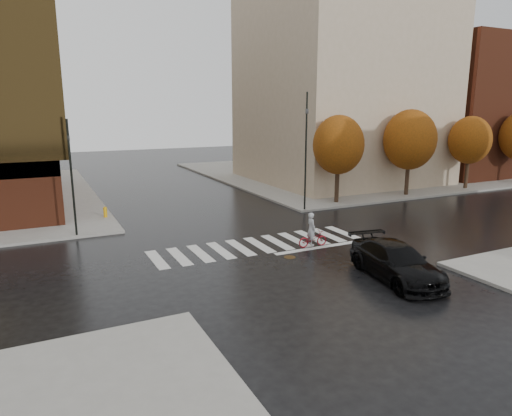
{
  "coord_description": "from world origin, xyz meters",
  "views": [
    {
      "loc": [
        -10.41,
        -20.37,
        7.18
      ],
      "look_at": [
        -0.11,
        0.65,
        2.0
      ],
      "focal_mm": 32.0,
      "sensor_mm": 36.0,
      "label": 1
    }
  ],
  "objects_px": {
    "sedan": "(396,262)",
    "traffic_light_ne": "(306,143)",
    "traffic_light_nw": "(71,172)",
    "cyclist": "(312,235)",
    "fire_hydrant": "(105,211)"
  },
  "relations": [
    {
      "from": "traffic_light_nw",
      "to": "traffic_light_ne",
      "type": "bearing_deg",
      "value": 92.86
    },
    {
      "from": "sedan",
      "to": "cyclist",
      "type": "relative_size",
      "value": 2.85
    },
    {
      "from": "traffic_light_nw",
      "to": "cyclist",
      "type": "bearing_deg",
      "value": 59.19
    },
    {
      "from": "traffic_light_nw",
      "to": "fire_hydrant",
      "type": "relative_size",
      "value": 9.12
    },
    {
      "from": "traffic_light_ne",
      "to": "fire_hydrant",
      "type": "height_order",
      "value": "traffic_light_ne"
    },
    {
      "from": "traffic_light_nw",
      "to": "traffic_light_ne",
      "type": "xyz_separation_m",
      "value": [
        15.07,
        -0.0,
        1.09
      ]
    },
    {
      "from": "fire_hydrant",
      "to": "cyclist",
      "type": "bearing_deg",
      "value": -51.14
    },
    {
      "from": "traffic_light_ne",
      "to": "traffic_light_nw",
      "type": "bearing_deg",
      "value": -10.07
    },
    {
      "from": "sedan",
      "to": "traffic_light_ne",
      "type": "height_order",
      "value": "traffic_light_ne"
    },
    {
      "from": "sedan",
      "to": "traffic_light_ne",
      "type": "bearing_deg",
      "value": 83.63
    },
    {
      "from": "sedan",
      "to": "cyclist",
      "type": "xyz_separation_m",
      "value": [
        -0.67,
        5.46,
        -0.13
      ]
    },
    {
      "from": "traffic_light_ne",
      "to": "fire_hydrant",
      "type": "xyz_separation_m",
      "value": [
        -12.97,
        3.7,
        -4.28
      ]
    },
    {
      "from": "traffic_light_nw",
      "to": "traffic_light_ne",
      "type": "distance_m",
      "value": 15.11
    },
    {
      "from": "traffic_light_nw",
      "to": "traffic_light_ne",
      "type": "relative_size",
      "value": 0.8
    },
    {
      "from": "sedan",
      "to": "fire_hydrant",
      "type": "relative_size",
      "value": 7.44
    }
  ]
}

